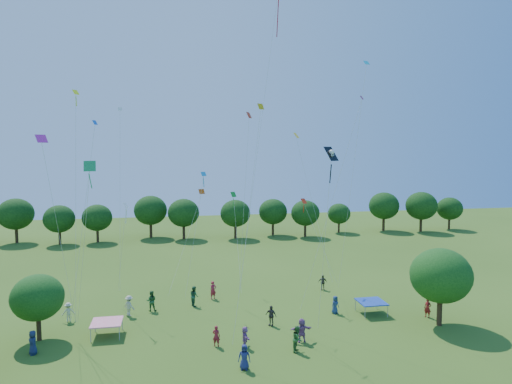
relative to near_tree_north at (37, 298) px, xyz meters
The scene contains 37 objects.
near_tree_north is the anchor object (origin of this frame).
near_tree_east 30.45m from the near_tree_north, ahead, with size 4.73×4.73×6.15m.
treeline 39.37m from the near_tree_north, 69.92° to the left, with size 88.01×8.77×6.77m.
tent_red_stripe 5.22m from the near_tree_north, ahead, with size 2.20×2.20×1.10m.
tent_blue 26.19m from the near_tree_north, ahead, with size 2.20×2.20×1.10m.
crowd_person_0 23.30m from the near_tree_north, ahead, with size 0.74×0.40×1.51m, color navy.
crowd_person_1 30.45m from the near_tree_north, ahead, with size 0.60×0.38×1.60m, color maroon.
crowd_person_2 18.89m from the near_tree_north, 16.31° to the right, with size 0.89×0.48×1.80m, color #2D6029.
crowd_person_3 7.54m from the near_tree_north, 32.80° to the left, with size 1.12×0.50×1.72m, color beige.
crowd_person_4 17.38m from the near_tree_north, ahead, with size 0.94×0.43×1.61m, color #3C3530.
crowd_person_5 19.25m from the near_tree_north, 11.53° to the right, with size 1.62×0.58×1.73m, color #8D538E.
crowd_person_6 3.37m from the near_tree_north, 84.18° to the right, with size 0.81×0.44×1.65m, color #1B264E.
crowd_person_7 15.17m from the near_tree_north, 27.28° to the left, with size 0.63×0.40×1.68m, color maroon.
crowd_person_8 9.41m from the near_tree_north, 31.21° to the left, with size 0.87×0.47×1.76m, color #245528.
crowd_person_9 4.45m from the near_tree_north, 69.73° to the left, with size 1.01×0.46×1.55m, color beige.
crowd_person_10 25.56m from the near_tree_north, 17.60° to the left, with size 0.88×0.40×1.50m, color #423D35.
crowd_person_11 15.27m from the near_tree_north, 15.13° to the right, with size 1.39×0.50×1.49m, color #985C9E.
crowd_person_12 15.88m from the near_tree_north, 27.03° to the right, with size 0.79×0.43×1.61m, color navy.
crowd_person_13 13.27m from the near_tree_north, 15.15° to the right, with size 0.56×0.36×1.50m, color maroon.
crowd_person_14 12.91m from the near_tree_north, 25.16° to the left, with size 0.87×0.47×1.76m, color #214F32.
pirate_kite 23.11m from the near_tree_north, 21.29° to the right, with size 1.12×3.48×12.72m.
red_high_kite 24.49m from the near_tree_north, ahead, with size 4.71×6.25×24.73m.
small_kite_0 23.05m from the near_tree_north, 13.26° to the left, with size 3.77×0.63×8.13m.
small_kite_1 19.38m from the near_tree_north, ahead, with size 1.57×3.24×16.18m.
small_kite_2 26.01m from the near_tree_north, 21.84° to the left, with size 2.91×4.43×14.24m.
small_kite_3 10.83m from the near_tree_north, 50.97° to the right, with size 2.58×6.42×11.89m.
small_kite_4 14.91m from the near_tree_north, 26.17° to the left, with size 2.15×3.06×10.57m.
small_kite_5 9.84m from the near_tree_north, 60.75° to the right, with size 1.20×4.23×13.48m.
small_kite_6 13.46m from the near_tree_north, 59.87° to the left, with size 0.38×3.17×16.46m.
small_kite_7 28.08m from the near_tree_north, ahead, with size 1.50×2.51×19.91m.
small_kite_8 16.01m from the near_tree_north, 37.85° to the left, with size 3.69×6.07×8.69m.
small_kite_9 19.75m from the near_tree_north, 16.11° to the left, with size 1.33×1.09×15.79m.
small_kite_10 10.64m from the near_tree_north, ahead, with size 0.69×0.94×16.81m.
small_kite_11 19.22m from the near_tree_north, 32.00° to the left, with size 0.65×6.98×8.32m.
small_kite_12 8.77m from the near_tree_north, ahead, with size 2.37×0.60×14.59m.
small_kite_13 23.94m from the near_tree_north, ahead, with size 4.38×1.48×16.53m.
small_kite_14 8.57m from the near_tree_north, 35.99° to the left, with size 1.36×3.25×8.23m.
Camera 1 is at (-5.65, -15.99, 13.81)m, focal length 32.00 mm.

